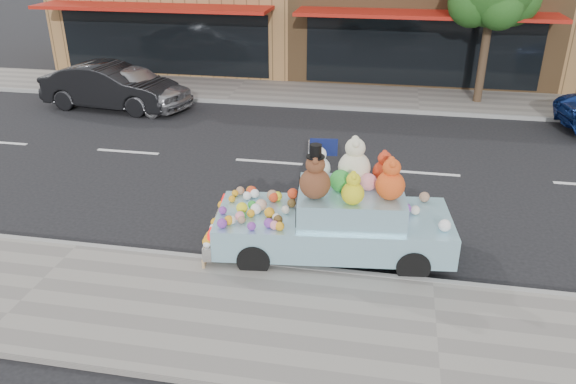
# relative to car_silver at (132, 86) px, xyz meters

# --- Properties ---
(ground) EXTENTS (120.00, 120.00, 0.00)m
(ground) POSITION_rel_car_silver_xyz_m (9.64, -4.03, -0.72)
(ground) COLOR black
(ground) RESTS_ON ground
(near_sidewalk) EXTENTS (60.00, 3.00, 0.12)m
(near_sidewalk) POSITION_rel_car_silver_xyz_m (9.64, -10.53, -0.66)
(near_sidewalk) COLOR gray
(near_sidewalk) RESTS_ON ground
(far_sidewalk) EXTENTS (60.00, 3.00, 0.12)m
(far_sidewalk) POSITION_rel_car_silver_xyz_m (9.64, 2.47, -0.66)
(far_sidewalk) COLOR gray
(far_sidewalk) RESTS_ON ground
(near_kerb) EXTENTS (60.00, 0.12, 0.13)m
(near_kerb) POSITION_rel_car_silver_xyz_m (9.64, -9.03, -0.66)
(near_kerb) COLOR gray
(near_kerb) RESTS_ON ground
(far_kerb) EXTENTS (60.00, 0.12, 0.13)m
(far_kerb) POSITION_rel_car_silver_xyz_m (9.64, 0.97, -0.66)
(far_kerb) COLOR gray
(far_kerb) RESTS_ON ground
(car_silver) EXTENTS (4.55, 2.81, 1.45)m
(car_silver) POSITION_rel_car_silver_xyz_m (0.00, 0.00, 0.00)
(car_silver) COLOR #A1A0A5
(car_silver) RESTS_ON ground
(car_dark) EXTENTS (4.71, 2.02, 1.51)m
(car_dark) POSITION_rel_car_silver_xyz_m (-0.65, -0.27, 0.03)
(car_dark) COLOR black
(car_dark) RESTS_ON ground
(art_car) EXTENTS (4.65, 2.23, 2.34)m
(art_car) POSITION_rel_car_silver_xyz_m (7.84, -8.28, 0.09)
(art_car) COLOR black
(art_car) RESTS_ON ground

